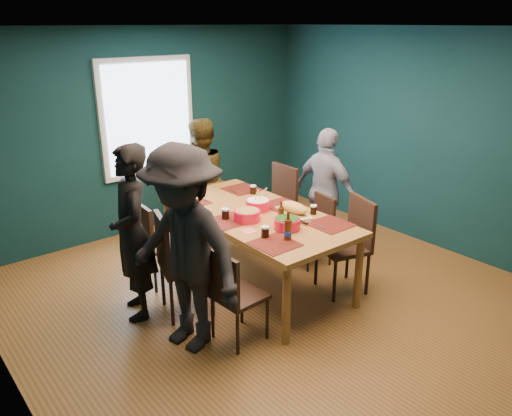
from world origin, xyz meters
The scene contains 26 objects.
room centered at (0.00, 0.27, 1.37)m, with size 5.01×5.01×2.71m.
dining_table centered at (0.04, 0.25, 0.77)m, with size 1.14×2.24×0.84m.
chair_left_far centered at (-0.80, 0.97, 0.55)m, with size 0.45×0.45×0.95m.
chair_left_mid centered at (-0.93, 0.29, 0.61)m, with size 0.59×0.59×1.04m.
chair_left_near centered at (-0.80, -0.44, 0.53)m, with size 0.43×0.43×0.91m.
chair_right_far centered at (0.97, 0.95, 0.60)m, with size 0.47×0.47×1.03m.
chair_right_mid centered at (0.96, 0.22, 0.49)m, with size 0.43×0.43×0.83m.
chair_right_near centered at (0.77, -0.45, 0.60)m, with size 0.58×0.58×1.03m.
person_far_left centered at (-1.23, 0.55, 0.86)m, with size 0.63×0.41×1.72m, color black.
person_back centered at (0.24, 1.62, 0.81)m, with size 0.79×0.62×1.62m, color black.
person_right centered at (1.29, 0.41, 0.78)m, with size 0.92×0.38×1.56m, color white.
person_near_left centered at (-1.12, -0.20, 0.92)m, with size 1.19×0.69×1.85m, color black.
bowl_salad centered at (-0.16, 0.15, 0.90)m, with size 0.27×0.27×0.11m.
bowl_dumpling centered at (0.12, 0.32, 0.90)m, with size 0.27×0.27×0.25m.
bowl_herbs centered at (0.00, -0.27, 0.91)m, with size 0.26×0.26×0.11m.
cutting_board centered at (0.34, -0.02, 0.90)m, with size 0.36×0.59×0.13m.
small_bowl centered at (-0.28, 0.95, 0.87)m, with size 0.13×0.13×0.06m.
beer_bottle_a centered at (-0.17, -0.47, 0.95)m, with size 0.08×0.08×0.28m.
beer_bottle_b centered at (0.05, -0.13, 0.94)m, with size 0.06×0.06×0.24m.
cola_glass_a centered at (-0.29, -0.29, 0.91)m, with size 0.08×0.08×0.11m.
cola_glass_b centered at (0.49, -0.15, 0.90)m, with size 0.07×0.07×0.10m.
cola_glass_c centered at (0.41, 0.76, 0.90)m, with size 0.07×0.07×0.10m.
cola_glass_d centered at (-0.31, 0.32, 0.91)m, with size 0.08×0.08×0.12m.
napkin_a centered at (0.41, 0.36, 0.85)m, with size 0.16×0.16×0.00m, color #DA5F5C.
napkin_b centered at (-0.33, -0.08, 0.85)m, with size 0.13×0.13×0.00m, color #DA5F5C.
napkin_c centered at (0.37, -0.41, 0.85)m, with size 0.15×0.15×0.00m, color #DA5F5C.
Camera 1 is at (-3.07, -3.55, 2.74)m, focal length 35.00 mm.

